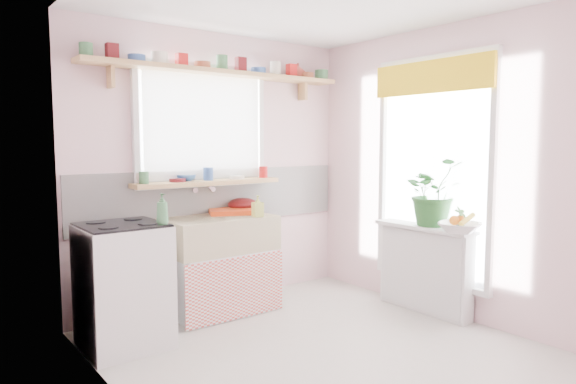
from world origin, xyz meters
TOP-DOWN VIEW (x-y plane):
  - room at (0.66, 0.86)m, footprint 3.20×3.20m
  - sink_unit at (-0.15, 1.29)m, footprint 0.95×0.65m
  - cooker at (-1.10, 1.05)m, footprint 0.58×0.58m
  - radiator_ledge at (1.30, 0.20)m, footprint 0.22×0.95m
  - windowsill at (-0.15, 1.48)m, footprint 1.40×0.22m
  - pine_shelf at (0.00, 1.47)m, footprint 2.52×0.24m
  - shelf_crockery at (-0.02, 1.47)m, footprint 2.47×0.11m
  - sill_crockery at (-0.15, 1.48)m, footprint 1.35×0.11m
  - dish_tray at (0.06, 1.40)m, footprint 0.52×0.46m
  - colander at (0.22, 1.50)m, footprint 0.30×0.30m
  - jade_plant at (1.33, 0.15)m, footprint 0.65×0.60m
  - fruit_bowl at (1.21, -0.20)m, footprint 0.45×0.45m
  - herb_pot at (1.21, -0.20)m, footprint 0.12×0.09m
  - soap_bottle_sink at (0.13, 1.10)m, footprint 0.10×0.10m
  - sill_cup at (-0.74, 1.54)m, footprint 0.14×0.14m
  - sill_bowl at (-0.35, 1.54)m, footprint 0.23×0.23m
  - shelf_vase at (0.92, 1.53)m, footprint 0.18×0.18m
  - cooker_bottle at (-0.88, 0.83)m, footprint 0.10×0.10m
  - fruit at (1.22, -0.19)m, footprint 0.20×0.14m

SIDE VIEW (x-z plane):
  - radiator_ledge at x=1.30m, z-range 0.01..0.78m
  - sink_unit at x=-0.15m, z-range -0.13..0.99m
  - cooker at x=-1.10m, z-range 0.00..0.92m
  - fruit_bowl at x=1.21m, z-range 0.78..0.86m
  - dish_tray at x=0.06m, z-range 0.85..0.89m
  - fruit at x=1.22m, z-range 0.83..0.93m
  - herb_pot at x=1.21m, z-range 0.78..0.99m
  - colander at x=0.22m, z-range 0.85..0.98m
  - soap_bottle_sink at x=0.13m, z-range 0.85..1.04m
  - cooker_bottle at x=-0.88m, z-range 0.92..1.14m
  - jade_plant at x=1.33m, z-range 0.77..1.37m
  - windowsill at x=-0.15m, z-range 1.12..1.16m
  - sill_bowl at x=-0.35m, z-range 1.16..1.22m
  - sill_cup at x=-0.74m, z-range 1.16..1.25m
  - sill_crockery at x=-0.15m, z-range 1.16..1.28m
  - room at x=0.66m, z-range -0.23..2.97m
  - pine_shelf at x=0.00m, z-range 2.10..2.14m
  - shelf_crockery at x=-0.02m, z-range 2.13..2.25m
  - shelf_vase at x=0.92m, z-range 2.14..2.30m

